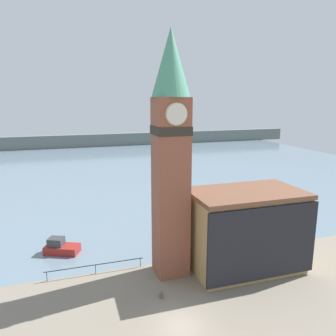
{
  "coord_description": "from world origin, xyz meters",
  "views": [
    {
      "loc": [
        -8.44,
        -23.05,
        19.07
      ],
      "look_at": [
        0.99,
        6.67,
        12.43
      ],
      "focal_mm": 35.0,
      "sensor_mm": 36.0,
      "label": 1
    }
  ],
  "objects_px": {
    "clock_tower": "(171,150)",
    "pier_building": "(246,230)",
    "boat_near": "(61,247)",
    "mooring_bollard_near": "(162,295)"
  },
  "relations": [
    {
      "from": "boat_near",
      "to": "mooring_bollard_near",
      "type": "bearing_deg",
      "value": -30.26
    },
    {
      "from": "clock_tower",
      "to": "pier_building",
      "type": "xyz_separation_m",
      "value": [
        8.37,
        -1.63,
        -9.22
      ]
    },
    {
      "from": "pier_building",
      "to": "boat_near",
      "type": "distance_m",
      "value": 22.85
    },
    {
      "from": "pier_building",
      "to": "boat_near",
      "type": "xyz_separation_m",
      "value": [
        -20.12,
        10.12,
        -3.84
      ]
    },
    {
      "from": "boat_near",
      "to": "clock_tower",
      "type": "bearing_deg",
      "value": -11.77
    },
    {
      "from": "clock_tower",
      "to": "pier_building",
      "type": "height_order",
      "value": "clock_tower"
    },
    {
      "from": "pier_building",
      "to": "mooring_bollard_near",
      "type": "distance_m",
      "value": 11.91
    },
    {
      "from": "boat_near",
      "to": "mooring_bollard_near",
      "type": "distance_m",
      "value": 16.03
    },
    {
      "from": "clock_tower",
      "to": "mooring_bollard_near",
      "type": "xyz_separation_m",
      "value": [
        -2.4,
        -4.53,
        -13.39
      ]
    },
    {
      "from": "clock_tower",
      "to": "boat_near",
      "type": "relative_size",
      "value": 5.6
    }
  ]
}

